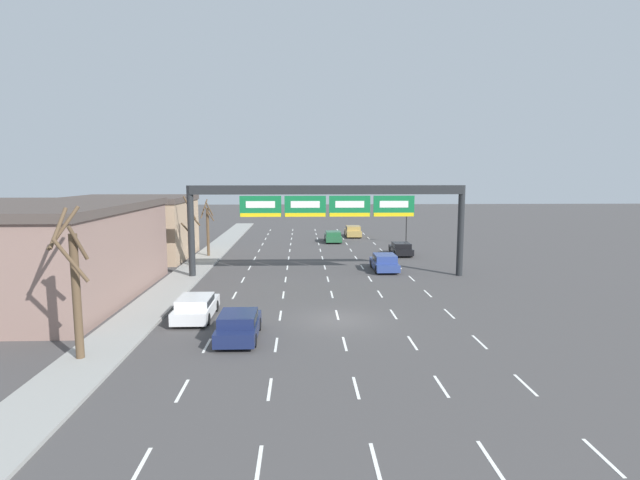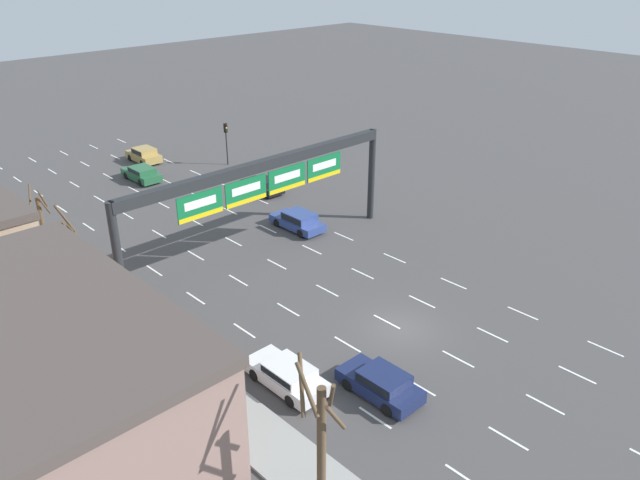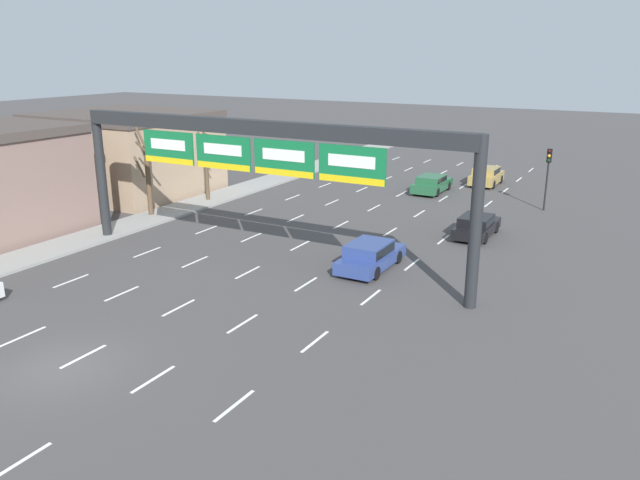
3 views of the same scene
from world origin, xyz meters
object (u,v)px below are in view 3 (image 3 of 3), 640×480
object	(u,v)px
car_black	(476,225)
car_blue	(370,255)
car_green	(432,183)
tree_bare_closest	(206,161)
car_gold	(486,175)
sign_gantry	(256,149)
tree_bare_second	(147,173)
traffic_light_near_gantry	(548,167)

from	to	relation	value
car_black	car_blue	world-z (taller)	car_blue
car_green	tree_bare_closest	bearing A→B (deg)	-140.59
car_blue	car_gold	distance (m)	23.06
sign_gantry	car_green	world-z (taller)	sign_gantry
car_black	tree_bare_closest	world-z (taller)	tree_bare_closest
car_green	tree_bare_closest	distance (m)	17.00
car_blue	sign_gantry	bearing A→B (deg)	-154.88
sign_gantry	car_gold	world-z (taller)	sign_gantry
sign_gantry	car_green	size ratio (longest dim) A/B	4.93
sign_gantry	tree_bare_second	size ratio (longest dim) A/B	3.56
car_green	tree_bare_second	distance (m)	21.05
car_gold	car_green	bearing A→B (deg)	-121.40
sign_gantry	car_black	distance (m)	14.21
car_blue	car_green	bearing A→B (deg)	99.95
car_gold	car_blue	bearing A→B (deg)	-89.27
car_gold	sign_gantry	bearing A→B (deg)	-100.51
car_black	car_gold	world-z (taller)	car_gold
traffic_light_near_gantry	car_green	bearing A→B (deg)	168.82
tree_bare_second	car_green	bearing A→B (deg)	49.67
car_black	traffic_light_near_gantry	distance (m)	9.06
car_gold	tree_bare_second	size ratio (longest dim) A/B	0.67
car_green	traffic_light_near_gantry	bearing A→B (deg)	-11.18
traffic_light_near_gantry	car_black	bearing A→B (deg)	-105.29
traffic_light_near_gantry	tree_bare_second	world-z (taller)	tree_bare_second
traffic_light_near_gantry	tree_bare_second	xyz separation A→B (m)	(-22.12, -14.27, -0.11)
car_black	traffic_light_near_gantry	world-z (taller)	traffic_light_near_gantry
tree_bare_second	car_black	bearing A→B (deg)	16.38
sign_gantry	car_black	bearing A→B (deg)	52.47
car_gold	traffic_light_near_gantry	world-z (taller)	traffic_light_near_gantry
traffic_light_near_gantry	sign_gantry	bearing A→B (deg)	-118.69
sign_gantry	car_blue	bearing A→B (deg)	25.12
car_gold	car_green	world-z (taller)	car_gold
sign_gantry	car_blue	distance (m)	7.55
sign_gantry	car_black	xyz separation A→B (m)	(8.05, 10.49, -5.21)
car_black	car_green	world-z (taller)	car_green
car_black	car_blue	bearing A→B (deg)	-110.54
sign_gantry	tree_bare_closest	size ratio (longest dim) A/B	3.94
car_blue	tree_bare_second	distance (m)	17.05
car_gold	traffic_light_near_gantry	bearing A→B (deg)	-48.85
car_gold	car_green	size ratio (longest dim) A/B	0.92
sign_gantry	traffic_light_near_gantry	distance (m)	21.78
sign_gantry	traffic_light_near_gantry	xyz separation A→B (m)	(10.36, 18.93, -2.89)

